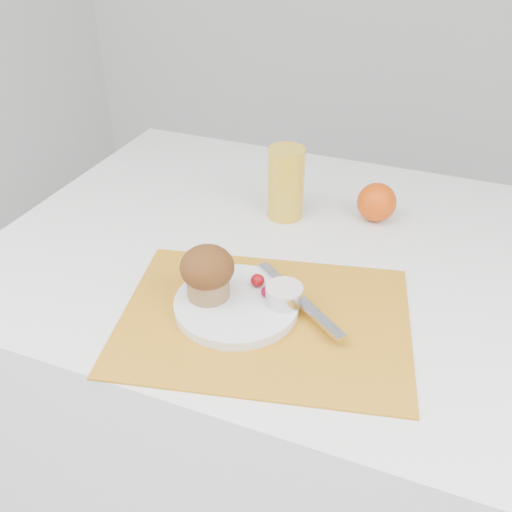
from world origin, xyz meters
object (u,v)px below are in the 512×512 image
at_px(muffin, 207,272).
at_px(table, 319,401).
at_px(orange, 377,202).
at_px(plate, 237,304).
at_px(juice_glass, 286,183).

bearing_deg(muffin, table, 55.22).
bearing_deg(orange, table, -105.95).
bearing_deg(plate, table, 64.45).
xyz_separation_m(plate, juice_glass, (-0.03, 0.30, 0.06)).
bearing_deg(orange, plate, -111.56).
bearing_deg(juice_glass, table, -39.62).
bearing_deg(muffin, plate, 3.59).
height_order(table, juice_glass, juice_glass).
distance_m(plate, juice_glass, 0.31).
height_order(orange, muffin, muffin).
height_order(plate, orange, orange).
bearing_deg(juice_glass, muffin, -93.39).
bearing_deg(table, orange, 74.05).
relative_size(table, muffin, 14.28).
xyz_separation_m(orange, muffin, (-0.18, -0.35, 0.03)).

